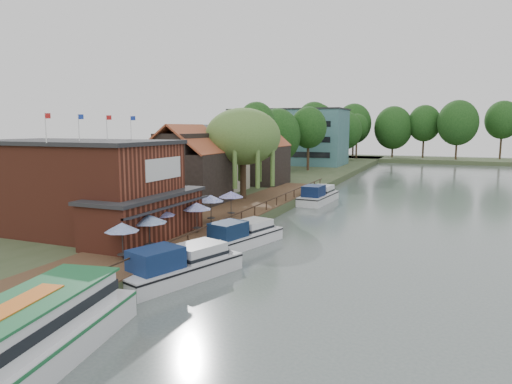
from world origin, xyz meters
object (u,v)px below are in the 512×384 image
at_px(cottage_b, 206,158).
at_px(umbrella_3, 197,218).
at_px(cottage_a, 186,165).
at_px(cruiser_2, 318,193).
at_px(willow, 243,154).
at_px(umbrella_0, 122,241).
at_px(umbrella_5, 231,204).
at_px(pub, 96,187).
at_px(umbrella_4, 211,209).
at_px(cruiser_0, 180,261).
at_px(cottage_c, 260,155).
at_px(umbrella_1, 149,232).
at_px(hotel_block, 289,136).
at_px(umbrella_2, 161,224).
at_px(cruiser_1, 242,232).
at_px(swan, 130,296).
at_px(tour_boat, 12,343).

relative_size(cottage_b, umbrella_3, 4.04).
bearing_deg(cottage_a, cruiser_2, 45.24).
xyz_separation_m(cottage_a, willow, (4.50, 5.00, 0.96)).
height_order(willow, umbrella_3, willow).
distance_m(umbrella_0, umbrella_5, 14.99).
distance_m(pub, umbrella_4, 9.58).
bearing_deg(cruiser_0, cruiser_2, 107.73).
xyz_separation_m(cottage_c, cruiser_2, (10.65, -7.25, -4.08)).
distance_m(umbrella_1, umbrella_5, 12.23).
bearing_deg(hotel_block, umbrella_2, -78.86).
bearing_deg(umbrella_5, cruiser_2, 77.92).
height_order(umbrella_0, cruiser_2, umbrella_0).
bearing_deg(hotel_block, umbrella_1, -78.68).
relative_size(pub, umbrella_0, 8.42).
bearing_deg(umbrella_2, umbrella_1, -73.46).
bearing_deg(umbrella_2, umbrella_5, 84.60).
bearing_deg(willow, cruiser_2, 43.35).
distance_m(pub, umbrella_5, 12.04).
relative_size(cottage_c, umbrella_3, 3.58).
height_order(hotel_block, umbrella_1, hotel_block).
xyz_separation_m(cruiser_1, swan, (-0.88, -12.78, -0.85)).
height_order(pub, umbrella_1, pub).
xyz_separation_m(cottage_b, tour_boat, (14.47, -41.43, -3.84)).
height_order(umbrella_4, swan, umbrella_4).
height_order(umbrella_3, swan, umbrella_3).
distance_m(cottage_a, umbrella_1, 19.53).
distance_m(umbrella_1, tour_boat, 14.27).
bearing_deg(willow, umbrella_0, -82.77).
xyz_separation_m(umbrella_2, umbrella_4, (0.33, 7.04, 0.00)).
xyz_separation_m(pub, cottage_a, (-1.00, 15.00, 0.60)).
xyz_separation_m(cottage_b, umbrella_2, (10.03, -25.29, -2.96)).
bearing_deg(umbrella_4, umbrella_1, -87.70).
xyz_separation_m(umbrella_1, cruiser_2, (3.90, 29.43, -1.12)).
relative_size(willow, umbrella_3, 4.39).
relative_size(umbrella_1, umbrella_3, 1.02).
bearing_deg(umbrella_2, umbrella_3, 69.44).
bearing_deg(umbrella_4, cottage_a, 131.79).
height_order(cottage_c, cruiser_0, cottage_c).
height_order(umbrella_2, cruiser_0, umbrella_2).
bearing_deg(cruiser_1, cottage_a, 152.25).
bearing_deg(tour_boat, swan, 86.45).
bearing_deg(umbrella_2, willow, 97.12).
relative_size(hotel_block, willow, 2.44).
distance_m(pub, umbrella_1, 7.64).
bearing_deg(umbrella_0, willow, 97.23).
bearing_deg(hotel_block, cottage_b, -85.03).
relative_size(umbrella_2, umbrella_5, 1.00).
distance_m(cottage_a, cottage_c, 19.03).
xyz_separation_m(pub, umbrella_2, (6.03, -0.29, -2.36)).
relative_size(umbrella_2, swan, 5.40).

